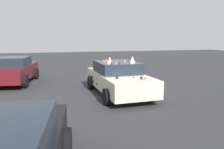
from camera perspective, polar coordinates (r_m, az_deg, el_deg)
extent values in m
plane|color=#2D2D30|center=(10.02, 1.65, -5.01)|extent=(60.00, 60.00, 0.00)
cube|color=beige|center=(9.89, 1.67, -1.61)|extent=(4.54, 1.96, 0.67)
cube|color=#1E2833|center=(10.02, 1.22, 1.87)|extent=(2.12, 1.75, 0.48)
cylinder|color=black|center=(9.07, 10.25, -4.63)|extent=(0.64, 0.24, 0.63)
cylinder|color=black|center=(8.38, -1.28, -5.65)|extent=(0.64, 0.24, 0.63)
cylinder|color=black|center=(11.55, 3.79, -1.49)|extent=(0.64, 0.24, 0.63)
cylinder|color=black|center=(11.01, -5.39, -2.05)|extent=(0.64, 0.24, 0.63)
ellipsoid|color=black|center=(10.72, -5.05, -0.52)|extent=(0.18, 0.02, 0.10)
ellipsoid|color=black|center=(11.43, 3.83, 0.09)|extent=(0.11, 0.02, 0.14)
ellipsoid|color=black|center=(10.50, -4.72, -1.77)|extent=(0.16, 0.02, 0.13)
ellipsoid|color=black|center=(10.53, 5.82, -1.17)|extent=(0.15, 0.02, 0.09)
ellipsoid|color=black|center=(9.90, -3.91, -2.36)|extent=(0.16, 0.02, 0.10)
ellipsoid|color=black|center=(10.68, 5.49, -1.33)|extent=(0.15, 0.02, 0.12)
ellipsoid|color=black|center=(10.27, 6.49, -1.46)|extent=(0.16, 0.02, 0.11)
ellipsoid|color=black|center=(11.34, -5.76, -0.12)|extent=(0.11, 0.02, 0.11)
sphere|color=silver|center=(8.11, 6.28, -1.44)|extent=(0.07, 0.07, 0.07)
cone|color=silver|center=(8.08, 3.46, -1.18)|extent=(0.09, 0.09, 0.14)
cone|color=#51381E|center=(8.76, 5.55, -0.64)|extent=(0.08, 0.08, 0.06)
cylinder|color=#A87A38|center=(8.39, 8.33, -1.01)|extent=(0.10, 0.10, 0.10)
cylinder|color=black|center=(8.48, 7.45, -0.86)|extent=(0.10, 0.10, 0.10)
cylinder|color=silver|center=(8.22, 9.91, -1.30)|extent=(0.10, 0.10, 0.09)
cylinder|color=black|center=(8.49, 1.27, -0.76)|extent=(0.13, 0.13, 0.11)
cone|color=#A87A38|center=(10.40, -1.43, 3.77)|extent=(0.09, 0.09, 0.11)
cone|color=black|center=(9.35, 1.85, 3.07)|extent=(0.09, 0.09, 0.09)
cylinder|color=orange|center=(10.05, 3.19, 3.48)|extent=(0.09, 0.09, 0.08)
cylinder|color=#51381E|center=(10.15, 4.47, 3.59)|extent=(0.09, 0.09, 0.11)
cone|color=orange|center=(9.97, -2.15, 3.40)|extent=(0.11, 0.11, 0.07)
cylinder|color=orange|center=(9.08, 0.98, 2.87)|extent=(0.09, 0.09, 0.09)
cylinder|color=#51381E|center=(9.04, -0.11, 2.94)|extent=(0.07, 0.07, 0.11)
cylinder|color=silver|center=(9.36, -1.01, 3.11)|extent=(0.11, 0.11, 0.10)
cylinder|color=tan|center=(10.00, 4.73, 3.43)|extent=(0.06, 0.06, 0.08)
cylinder|color=orange|center=(9.90, -1.92, 3.32)|extent=(0.09, 0.09, 0.06)
cone|color=beige|center=(9.63, 5.20, 3.79)|extent=(0.23, 0.23, 0.28)
cone|color=beige|center=(9.28, -0.59, 3.62)|extent=(0.23, 0.23, 0.28)
cylinder|color=black|center=(4.91, -11.56, -16.82)|extent=(0.69, 0.32, 0.67)
cube|color=#5B1419|center=(13.35, -23.54, 0.61)|extent=(4.23, 2.37, 0.71)
cube|color=#1E2833|center=(13.15, -23.88, 3.04)|extent=(2.01, 1.87, 0.46)
cylinder|color=black|center=(14.83, -25.38, 0.10)|extent=(0.69, 0.33, 0.67)
cylinder|color=black|center=(14.35, -18.65, 0.24)|extent=(0.69, 0.33, 0.67)
cylinder|color=black|center=(11.98, -21.08, -1.63)|extent=(0.69, 0.33, 0.67)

